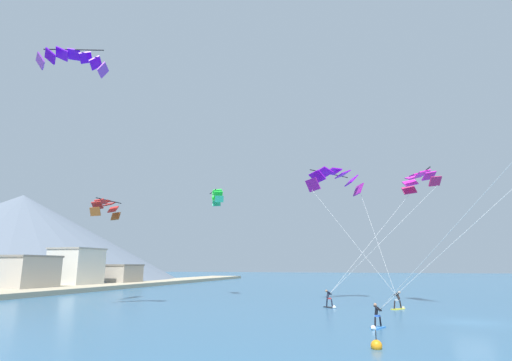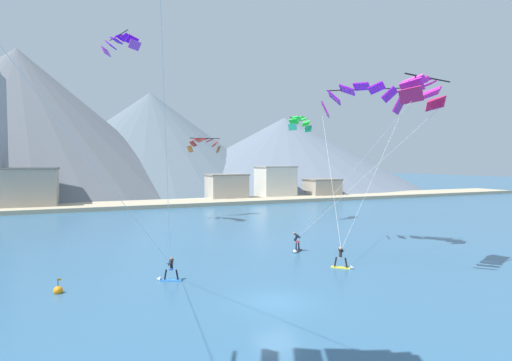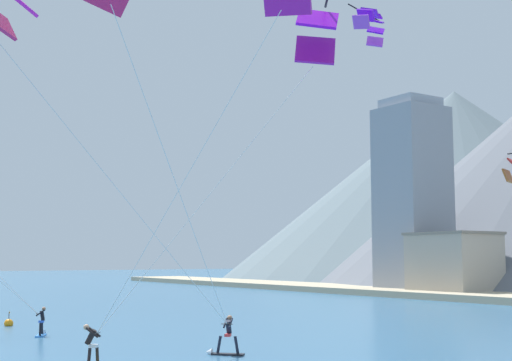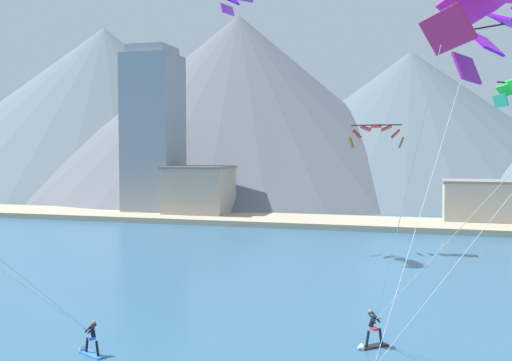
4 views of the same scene
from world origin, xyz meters
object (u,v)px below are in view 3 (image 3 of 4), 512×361
kitesurfer_near_lead (42,327)px  kitesurfer_mid_center (90,355)px  kitesurfer_near_trail (224,342)px  race_marker_buoy (9,323)px  parafoil_kite_distant_low_drift (371,22)px

kitesurfer_near_lead → kitesurfer_mid_center: (12.77, -1.98, 0.10)m
kitesurfer_near_lead → kitesurfer_mid_center: size_ratio=1.00×
kitesurfer_near_trail → race_marker_buoy: size_ratio=1.75×
kitesurfer_mid_center → parafoil_kite_distant_low_drift: size_ratio=0.31×
kitesurfer_near_lead → kitesurfer_near_trail: size_ratio=0.98×
kitesurfer_near_trail → parafoil_kite_distant_low_drift: bearing=121.7°
kitesurfer_mid_center → race_marker_buoy: size_ratio=1.72×
kitesurfer_near_lead → race_marker_buoy: size_ratio=1.72×
kitesurfer_near_trail → parafoil_kite_distant_low_drift: (-13.14, 21.26, 22.22)m
race_marker_buoy → parafoil_kite_distant_low_drift: bearing=77.5°
kitesurfer_mid_center → parafoil_kite_distant_low_drift: bearing=116.5°
kitesurfer_near_trail → race_marker_buoy: (-18.84, -4.44, -0.40)m
kitesurfer_mid_center → parafoil_kite_distant_low_drift: 38.02m
kitesurfer_near_lead → kitesurfer_near_trail: kitesurfer_near_trail is taller
kitesurfer_near_lead → parafoil_kite_distant_low_drift: 34.01m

